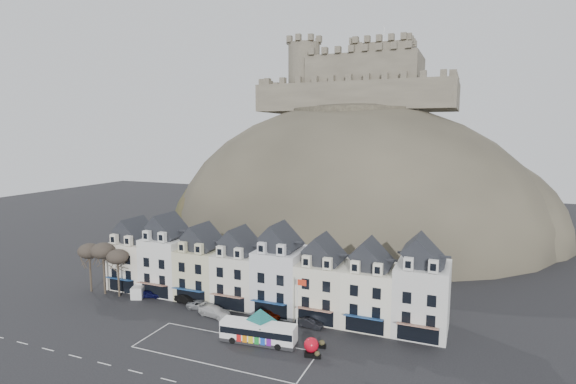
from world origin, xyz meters
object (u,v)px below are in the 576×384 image
(bus_shelter, at_px, (260,316))
(car_maroon, at_px, (269,314))
(flagpole, at_px, (298,306))
(white_van, at_px, (140,290))
(car_silver, at_px, (201,305))
(bus, at_px, (258,332))
(car_navy, at_px, (150,294))
(car_charcoal, at_px, (309,323))
(car_black, at_px, (188,299))
(car_white, at_px, (215,311))
(red_buoy, at_px, (311,346))

(bus_shelter, height_order, car_maroon, bus_shelter)
(flagpole, relative_size, car_maroon, 2.36)
(white_van, bearing_deg, car_maroon, -22.22)
(bus_shelter, relative_size, car_silver, 1.42)
(bus, xyz_separation_m, car_navy, (-23.23, 7.60, -0.90))
(flagpole, height_order, car_maroon, flagpole)
(white_van, xyz_separation_m, car_charcoal, (29.55, -0.75, -0.32))
(flagpole, height_order, car_silver, flagpole)
(white_van, xyz_separation_m, car_silver, (12.29, -0.86, -0.33))
(bus, relative_size, white_van, 2.22)
(car_navy, distance_m, car_black, 7.26)
(car_black, bearing_deg, car_white, -97.83)
(flagpole, height_order, car_black, flagpole)
(bus_shelter, bearing_deg, car_maroon, 125.54)
(car_charcoal, bearing_deg, car_black, 93.08)
(red_buoy, relative_size, white_van, 0.49)
(car_white, bearing_deg, car_black, 78.30)
(car_navy, xyz_separation_m, car_charcoal, (27.59, -0.75, 0.00))
(car_white, bearing_deg, red_buoy, -98.50)
(white_van, distance_m, car_white, 15.82)
(car_charcoal, bearing_deg, car_white, 102.35)
(bus_shelter, height_order, car_black, bus_shelter)
(red_buoy, distance_m, car_silver, 21.35)
(bus_shelter, relative_size, car_navy, 1.69)
(flagpole, bearing_deg, red_buoy, -40.25)
(car_white, xyz_separation_m, car_charcoal, (13.93, 1.75, -0.13))
(red_buoy, distance_m, car_charcoal, 7.81)
(car_maroon, bearing_deg, bus, -161.39)
(flagpole, bearing_deg, car_silver, 164.25)
(red_buoy, relative_size, car_charcoal, 0.58)
(car_black, xyz_separation_m, car_silver, (3.08, -0.86, -0.14))
(car_navy, bearing_deg, car_silver, -114.50)
(flagpole, bearing_deg, white_van, 168.98)
(bus_shelter, height_order, flagpole, flagpole)
(white_van, distance_m, car_black, 9.22)
(car_white, relative_size, car_charcoal, 1.37)
(car_navy, bearing_deg, white_van, 70.27)
(bus_shelter, bearing_deg, car_white, 176.04)
(car_navy, distance_m, car_silver, 10.37)
(car_black, xyz_separation_m, car_maroon, (13.95, -0.09, -0.12))
(bus_shelter, bearing_deg, flagpole, 29.44)
(flagpole, distance_m, car_white, 15.18)
(red_buoy, height_order, car_white, red_buoy)
(red_buoy, bearing_deg, car_white, 161.87)
(bus_shelter, bearing_deg, car_black, 176.99)
(car_black, bearing_deg, flagpole, -92.23)
(bus_shelter, height_order, red_buoy, bus_shelter)
(car_navy, xyz_separation_m, car_maroon, (21.21, -0.09, 0.00))
(bus, height_order, car_silver, bus)
(bus_shelter, bearing_deg, car_charcoal, 72.11)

